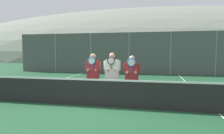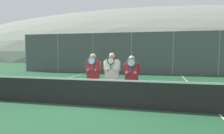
{
  "view_description": "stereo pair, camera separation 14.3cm",
  "coord_description": "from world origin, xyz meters",
  "px_view_note": "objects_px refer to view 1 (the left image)",
  "views": [
    {
      "loc": [
        2.05,
        -6.43,
        1.87
      ],
      "look_at": [
        0.52,
        0.84,
        1.3
      ],
      "focal_mm": 32.0,
      "sensor_mm": 36.0,
      "label": 1
    },
    {
      "loc": [
        2.19,
        -6.4,
        1.87
      ],
      "look_at": [
        0.52,
        0.84,
        1.3
      ],
      "focal_mm": 32.0,
      "sensor_mm": 36.0,
      "label": 2
    }
  ],
  "objects_px": {
    "player_center_left": "(112,73)",
    "car_center": "(183,62)",
    "car_left_of_center": "(130,62)",
    "player_leftmost": "(93,73)",
    "car_far_left": "(81,62)",
    "player_center_right": "(132,75)"
  },
  "relations": [
    {
      "from": "car_far_left",
      "to": "car_left_of_center",
      "type": "distance_m",
      "value": 4.93
    },
    {
      "from": "player_center_right",
      "to": "car_far_left",
      "type": "height_order",
      "value": "player_center_right"
    },
    {
      "from": "player_center_left",
      "to": "car_left_of_center",
      "type": "bearing_deg",
      "value": 93.75
    },
    {
      "from": "player_leftmost",
      "to": "player_center_left",
      "type": "bearing_deg",
      "value": -4.38
    },
    {
      "from": "player_leftmost",
      "to": "player_center_left",
      "type": "height_order",
      "value": "player_center_left"
    },
    {
      "from": "player_center_left",
      "to": "car_left_of_center",
      "type": "xyz_separation_m",
      "value": [
        -0.8,
        12.26,
        -0.19
      ]
    },
    {
      "from": "player_center_left",
      "to": "player_center_right",
      "type": "height_order",
      "value": "player_center_left"
    },
    {
      "from": "player_center_right",
      "to": "player_leftmost",
      "type": "bearing_deg",
      "value": 176.57
    },
    {
      "from": "player_leftmost",
      "to": "car_left_of_center",
      "type": "bearing_deg",
      "value": 90.32
    },
    {
      "from": "car_far_left",
      "to": "car_center",
      "type": "relative_size",
      "value": 1.04
    },
    {
      "from": "player_leftmost",
      "to": "car_far_left",
      "type": "bearing_deg",
      "value": 112.52
    },
    {
      "from": "player_leftmost",
      "to": "car_center",
      "type": "relative_size",
      "value": 0.41
    },
    {
      "from": "car_left_of_center",
      "to": "car_far_left",
      "type": "bearing_deg",
      "value": -178.17
    },
    {
      "from": "player_leftmost",
      "to": "car_far_left",
      "type": "distance_m",
      "value": 13.05
    },
    {
      "from": "car_far_left",
      "to": "car_center",
      "type": "height_order",
      "value": "car_center"
    },
    {
      "from": "player_leftmost",
      "to": "car_center",
      "type": "xyz_separation_m",
      "value": [
        4.78,
        11.94,
        -0.15
      ]
    },
    {
      "from": "player_leftmost",
      "to": "player_center_right",
      "type": "xyz_separation_m",
      "value": [
        1.46,
        -0.09,
        -0.05
      ]
    },
    {
      "from": "player_center_left",
      "to": "car_center",
      "type": "relative_size",
      "value": 0.42
    },
    {
      "from": "car_left_of_center",
      "to": "car_center",
      "type": "bearing_deg",
      "value": -3.2
    },
    {
      "from": "car_far_left",
      "to": "player_leftmost",
      "type": "bearing_deg",
      "value": -67.48
    },
    {
      "from": "car_center",
      "to": "car_left_of_center",
      "type": "bearing_deg",
      "value": 176.8
    },
    {
      "from": "car_left_of_center",
      "to": "car_center",
      "type": "height_order",
      "value": "car_center"
    }
  ]
}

